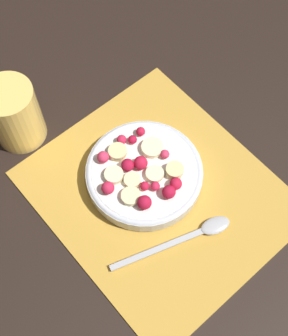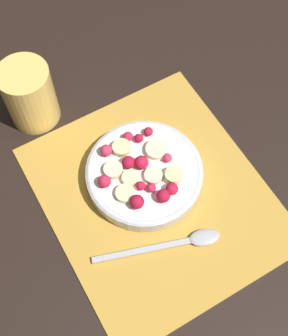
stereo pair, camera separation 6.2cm
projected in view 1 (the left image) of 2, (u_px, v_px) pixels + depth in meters
The scene contains 5 objects.
ground_plane at pixel (158, 194), 0.74m from camera, with size 3.00×3.00×0.00m, color black.
placemat at pixel (158, 193), 0.74m from camera, with size 0.38×0.33×0.01m.
fruit_bowl at pixel (144, 173), 0.74m from camera, with size 0.18×0.18×0.05m.
spoon at pixel (195, 234), 0.70m from camera, with size 0.08×0.19×0.01m.
drinking_glass at pixel (14, 114), 0.75m from camera, with size 0.08×0.08×0.11m.
Camera 1 is at (0.21, -0.21, 0.68)m, focal length 50.00 mm.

